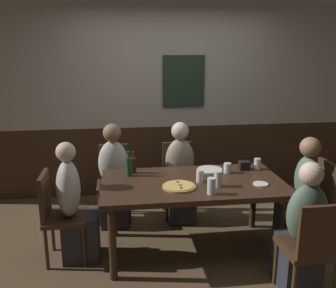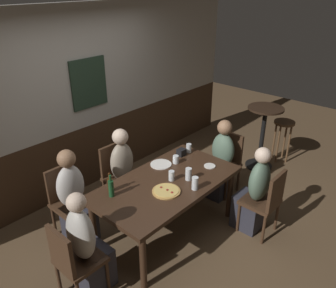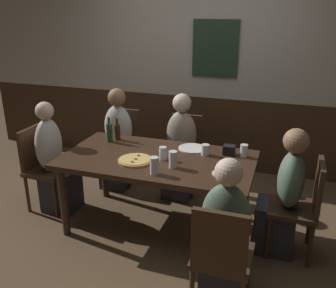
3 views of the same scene
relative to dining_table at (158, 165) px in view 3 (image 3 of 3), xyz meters
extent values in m
plane|color=brown|center=(0.00, 0.00, -0.66)|extent=(12.00, 12.00, 0.00)
cube|color=#3D2819|center=(0.00, 1.65, -0.19)|extent=(6.40, 0.10, 0.95)
cube|color=#B7B2A8|center=(0.00, 1.65, 1.11)|extent=(6.40, 0.10, 1.65)
cube|color=#233828|center=(0.18, 1.58, 0.90)|extent=(0.56, 0.03, 0.68)
cube|color=#382316|center=(0.00, 0.00, 0.05)|extent=(1.77, 0.96, 0.05)
cylinder|color=#382316|center=(-0.78, -0.40, -0.32)|extent=(0.07, 0.07, 0.69)
cylinder|color=#382316|center=(0.78, -0.40, -0.32)|extent=(0.07, 0.07, 0.69)
cylinder|color=#382316|center=(-0.78, 0.40, -0.32)|extent=(0.07, 0.07, 0.69)
cylinder|color=#382316|center=(0.78, 0.40, -0.32)|extent=(0.07, 0.07, 0.69)
cube|color=#422B1C|center=(0.00, 0.82, -0.23)|extent=(0.40, 0.40, 0.04)
cube|color=#422B1C|center=(0.00, 1.00, 0.00)|extent=(0.36, 0.04, 0.43)
cylinder|color=#422B1C|center=(0.17, 0.65, -0.46)|extent=(0.04, 0.04, 0.41)
cylinder|color=#422B1C|center=(-0.17, 0.65, -0.46)|extent=(0.04, 0.04, 0.41)
cylinder|color=#422B1C|center=(0.17, 0.99, -0.46)|extent=(0.04, 0.04, 0.41)
cylinder|color=#422B1C|center=(-0.17, 0.99, -0.46)|extent=(0.04, 0.04, 0.41)
cube|color=#422B1C|center=(-1.22, 0.00, -0.23)|extent=(0.40, 0.40, 0.04)
cube|color=#422B1C|center=(-1.40, 0.00, 0.00)|extent=(0.04, 0.36, 0.43)
cylinder|color=#422B1C|center=(-1.05, 0.17, -0.46)|extent=(0.04, 0.04, 0.41)
cylinder|color=#422B1C|center=(-1.05, -0.17, -0.46)|extent=(0.04, 0.04, 0.41)
cylinder|color=#422B1C|center=(-1.39, 0.17, -0.46)|extent=(0.04, 0.04, 0.41)
cylinder|color=#422B1C|center=(-1.39, -0.17, -0.46)|extent=(0.04, 0.04, 0.41)
cube|color=#422B1C|center=(1.22, 0.00, -0.23)|extent=(0.40, 0.40, 0.04)
cube|color=#422B1C|center=(1.40, 0.00, 0.00)|extent=(0.04, 0.36, 0.43)
cylinder|color=#422B1C|center=(1.05, -0.17, -0.46)|extent=(0.04, 0.04, 0.41)
cylinder|color=#422B1C|center=(1.05, 0.17, -0.46)|extent=(0.04, 0.04, 0.41)
cylinder|color=#422B1C|center=(1.39, -0.17, -0.46)|extent=(0.04, 0.04, 0.41)
cylinder|color=#422B1C|center=(1.39, 0.17, -0.46)|extent=(0.04, 0.04, 0.41)
cube|color=#422B1C|center=(0.78, -0.82, -0.23)|extent=(0.40, 0.40, 0.04)
cube|color=#422B1C|center=(0.78, -1.00, 0.00)|extent=(0.36, 0.04, 0.43)
cylinder|color=#422B1C|center=(0.61, -0.65, -0.46)|extent=(0.04, 0.04, 0.41)
cylinder|color=#422B1C|center=(0.95, -0.65, -0.46)|extent=(0.04, 0.04, 0.41)
cube|color=#422B1C|center=(-0.78, 0.82, -0.23)|extent=(0.40, 0.40, 0.04)
cube|color=#422B1C|center=(-0.78, 1.00, 0.00)|extent=(0.36, 0.04, 0.43)
cylinder|color=#422B1C|center=(-0.61, 0.65, -0.46)|extent=(0.04, 0.04, 0.41)
cylinder|color=#422B1C|center=(-0.95, 0.65, -0.46)|extent=(0.04, 0.04, 0.41)
cylinder|color=#422B1C|center=(-0.61, 0.99, -0.46)|extent=(0.04, 0.04, 0.41)
cylinder|color=#422B1C|center=(-0.95, 0.99, -0.46)|extent=(0.04, 0.04, 0.41)
cube|color=#2D2D38|center=(0.00, 0.69, -0.44)|extent=(0.32, 0.34, 0.45)
ellipsoid|color=tan|center=(0.00, 0.78, 0.05)|extent=(0.34, 0.22, 0.53)
sphere|color=beige|center=(0.00, 0.78, 0.41)|extent=(0.21, 0.21, 0.21)
cube|color=#2D2D38|center=(-1.09, 0.00, -0.44)|extent=(0.34, 0.32, 0.45)
ellipsoid|color=beige|center=(-1.18, 0.00, 0.06)|extent=(0.22, 0.34, 0.55)
sphere|color=beige|center=(-1.18, 0.00, 0.42)|extent=(0.18, 0.18, 0.18)
cube|color=#2D2D38|center=(1.09, 0.00, -0.44)|extent=(0.34, 0.32, 0.45)
ellipsoid|color=#56705B|center=(1.18, 0.00, 0.04)|extent=(0.22, 0.34, 0.50)
sphere|color=#936B4C|center=(1.18, 0.00, 0.38)|extent=(0.21, 0.21, 0.21)
cube|color=#2D2D38|center=(0.78, -0.69, -0.44)|extent=(0.32, 0.34, 0.45)
ellipsoid|color=#56705B|center=(0.78, -0.78, 0.04)|extent=(0.34, 0.22, 0.52)
sphere|color=beige|center=(0.78, -0.78, 0.39)|extent=(0.19, 0.19, 0.19)
cube|color=#2D2D38|center=(-0.78, 0.69, -0.44)|extent=(0.32, 0.34, 0.45)
ellipsoid|color=silver|center=(-0.78, 0.78, 0.05)|extent=(0.34, 0.22, 0.53)
sphere|color=#936B4C|center=(-0.78, 0.78, 0.41)|extent=(0.21, 0.21, 0.21)
cylinder|color=tan|center=(-0.16, -0.14, 0.08)|extent=(0.31, 0.31, 0.02)
cylinder|color=#DBB760|center=(-0.16, -0.14, 0.10)|extent=(0.28, 0.28, 0.01)
cylinder|color=maroon|center=(-0.15, -0.22, 0.10)|extent=(0.03, 0.03, 0.00)
cylinder|color=maroon|center=(-0.16, -0.07, 0.10)|extent=(0.03, 0.03, 0.00)
cylinder|color=maroon|center=(-0.15, -0.15, 0.10)|extent=(0.03, 0.03, 0.00)
cylinder|color=silver|center=(0.20, -0.16, 0.15)|extent=(0.07, 0.07, 0.15)
cylinder|color=#331E14|center=(0.20, -0.16, 0.13)|extent=(0.07, 0.07, 0.10)
cylinder|color=silver|center=(0.75, 0.27, 0.14)|extent=(0.07, 0.07, 0.12)
cylinder|color=silver|center=(0.75, 0.27, 0.11)|extent=(0.06, 0.06, 0.06)
cylinder|color=silver|center=(0.06, -0.03, 0.14)|extent=(0.07, 0.07, 0.12)
cylinder|color=gold|center=(0.06, -0.03, 0.12)|extent=(0.06, 0.06, 0.09)
cylinder|color=silver|center=(0.40, 0.20, 0.13)|extent=(0.08, 0.08, 0.10)
cylinder|color=gold|center=(0.40, 0.20, 0.12)|extent=(0.07, 0.07, 0.08)
cylinder|color=silver|center=(0.10, -0.34, 0.15)|extent=(0.07, 0.07, 0.15)
cylinder|color=#B26623|center=(0.10, -0.34, 0.11)|extent=(0.06, 0.06, 0.07)
cylinder|color=#194723|center=(-0.61, 0.24, 0.17)|extent=(0.06, 0.06, 0.19)
cylinder|color=#194723|center=(-0.61, 0.24, 0.30)|extent=(0.03, 0.03, 0.07)
cylinder|color=#42230F|center=(-0.56, 0.32, 0.16)|extent=(0.06, 0.06, 0.16)
cylinder|color=#42230F|center=(-0.56, 0.32, 0.27)|extent=(0.03, 0.03, 0.07)
cylinder|color=white|center=(0.25, 0.31, 0.08)|extent=(0.27, 0.27, 0.01)
cylinder|color=white|center=(0.62, -0.17, 0.08)|extent=(0.14, 0.14, 0.01)
cube|color=black|center=(0.61, 0.29, 0.12)|extent=(0.11, 0.09, 0.09)
camera|label=1|loc=(-0.68, -3.33, 1.34)|focal=39.59mm
camera|label=2|loc=(-2.47, -2.24, 2.20)|focal=36.26mm
camera|label=3|loc=(1.09, -2.94, 1.39)|focal=39.38mm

